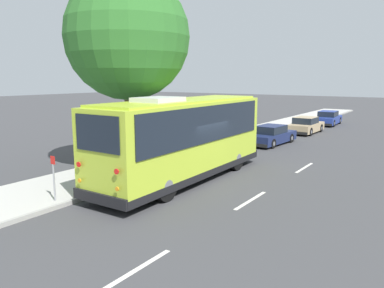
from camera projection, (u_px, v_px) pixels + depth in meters
The scene contains 13 objects.
ground_plane at pixel (197, 180), 16.16m from camera, with size 160.00×160.00×0.00m, color #3D3D3F.
sidewalk_slab at pixel (133, 167), 18.22m from camera, with size 80.00×3.62×0.15m, color #B2AFA8.
curb_strip at pixel (164, 172), 17.17m from camera, with size 80.00×0.14×0.15m, color #9D9A94.
shuttle_bus at pixel (184, 135), 15.77m from camera, with size 9.82×2.80×3.62m.
parked_sedan_navy at pixel (271, 135), 24.72m from camera, with size 4.55×1.95×1.26m.
parked_sedan_tan at pixel (306, 126), 29.71m from camera, with size 4.27×1.86×1.29m.
parked_sedan_blue at pixel (328, 118), 34.94m from camera, with size 4.51×1.90×1.30m.
street_tree at pixel (130, 29), 16.69m from camera, with size 5.58×5.58×9.60m.
sign_post_near at pixel (54, 178), 12.79m from camera, with size 0.06×0.22×1.58m.
sign_post_far at pixel (93, 170), 14.19m from camera, with size 0.06×0.22×1.44m.
lane_stripe_behind at pixel (136, 270), 8.55m from camera, with size 2.40×0.14×0.01m, color silver.
lane_stripe_mid at pixel (251, 200), 13.42m from camera, with size 2.40×0.14×0.01m, color silver.
lane_stripe_ahead at pixel (304, 168), 18.29m from camera, with size 2.40×0.14×0.01m, color silver.
Camera 1 is at (-13.02, -8.68, 4.34)m, focal length 35.00 mm.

